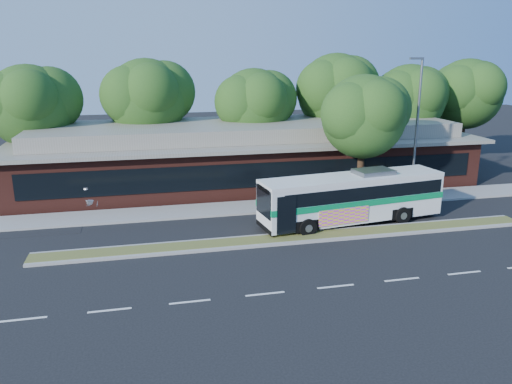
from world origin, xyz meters
TOP-DOWN VIEW (x-y plane):
  - ground at (0.00, 0.00)m, footprint 120.00×120.00m
  - median_strip at (0.00, 0.60)m, footprint 26.00×1.10m
  - sidewalk at (0.00, 6.40)m, footprint 44.00×2.60m
  - plaza_building at (0.00, 12.99)m, footprint 33.20×11.20m
  - lamp_post at (9.56, 6.00)m, footprint 0.93×0.18m
  - tree_bg_a at (-14.58, 15.14)m, footprint 6.47×5.80m
  - tree_bg_b at (-6.57, 16.14)m, footprint 6.69×6.00m
  - tree_bg_c at (1.40, 15.13)m, footprint 6.24×5.60m
  - tree_bg_d at (8.45, 16.15)m, footprint 6.91×6.20m
  - tree_bg_e at (14.42, 15.14)m, footprint 6.47×5.80m
  - tree_bg_f at (20.43, 16.14)m, footprint 6.69×6.00m
  - transit_bus at (3.87, 2.41)m, footprint 10.88×3.74m
  - sedan at (-9.00, 9.80)m, footprint 5.87×4.25m
  - sidewalk_tree at (6.37, 6.32)m, footprint 5.79×5.19m

SIDE VIEW (x-z plane):
  - ground at x=0.00m, z-range 0.00..0.00m
  - sidewalk at x=0.00m, z-range 0.00..0.12m
  - median_strip at x=0.00m, z-range 0.00..0.15m
  - sedan at x=-9.00m, z-range 0.00..1.58m
  - transit_bus at x=3.87m, z-range 0.17..3.17m
  - plaza_building at x=0.00m, z-range -0.10..4.35m
  - lamp_post at x=9.56m, z-range 0.37..9.44m
  - tree_bg_c at x=1.40m, z-range 1.46..9.72m
  - sidewalk_tree at x=6.37m, z-range 1.57..9.68m
  - tree_bg_e at x=14.42m, z-range 1.49..10.00m
  - tree_bg_a at x=-14.58m, z-range 1.55..10.18m
  - tree_bg_f at x=20.43m, z-range 1.60..10.52m
  - tree_bg_b at x=-6.57m, z-range 1.64..10.64m
  - tree_bg_d at x=8.45m, z-range 1.73..11.10m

